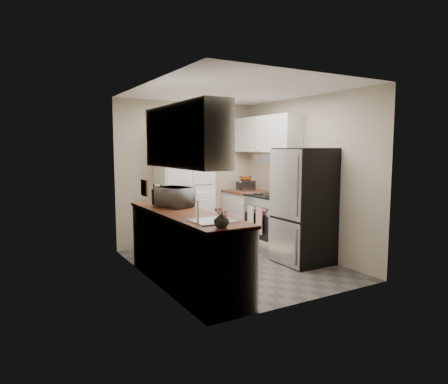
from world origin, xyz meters
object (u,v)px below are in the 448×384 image
object	(u,v)px
electric_range	(273,222)
microwave	(175,197)
toaster_oven	(245,186)
pantry_cabinet	(184,189)
wine_bottle	(154,195)
refrigerator	(304,206)

from	to	relation	value
electric_range	microwave	size ratio (longest dim) A/B	2.36
electric_range	toaster_oven	distance (m)	0.97
pantry_cabinet	wine_bottle	world-z (taller)	pantry_cabinet
electric_range	wine_bottle	distance (m)	2.15
wine_bottle	toaster_oven	distance (m)	2.21
electric_range	microwave	world-z (taller)	microwave
pantry_cabinet	toaster_oven	size ratio (longest dim) A/B	5.91
electric_range	wine_bottle	size ratio (longest dim) A/B	4.25
wine_bottle	toaster_oven	bearing A→B (deg)	22.25
pantry_cabinet	wine_bottle	bearing A→B (deg)	-133.11
electric_range	refrigerator	size ratio (longest dim) A/B	0.66
electric_range	wine_bottle	bearing A→B (deg)	-179.18
pantry_cabinet	refrigerator	size ratio (longest dim) A/B	1.18
electric_range	wine_bottle	world-z (taller)	wine_bottle
pantry_cabinet	microwave	size ratio (longest dim) A/B	4.17
refrigerator	microwave	bearing A→B (deg)	166.42
electric_range	toaster_oven	bearing A→B (deg)	91.35
pantry_cabinet	refrigerator	distance (m)	2.07
toaster_oven	refrigerator	bearing A→B (deg)	-79.41
pantry_cabinet	microwave	world-z (taller)	pantry_cabinet
microwave	wine_bottle	xyz separation A→B (m)	(-0.18, 0.32, 0.00)
microwave	toaster_oven	size ratio (longest dim) A/B	1.42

